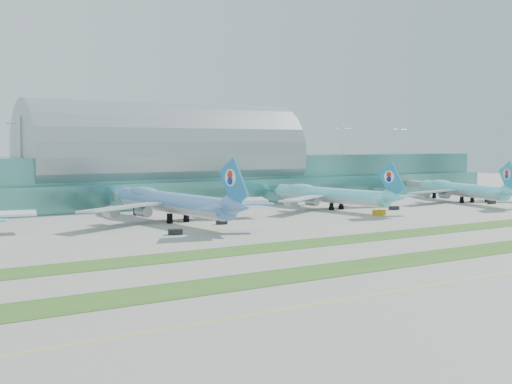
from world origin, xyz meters
TOP-DOWN VIEW (x-y plane):
  - ground at (0.00, 0.00)m, footprint 700.00×700.00m
  - terminal at (0.01, 128.79)m, footprint 340.00×69.10m
  - grass_strip_near at (0.00, -28.00)m, footprint 420.00×12.00m
  - grass_strip_far at (0.00, 2.00)m, footprint 420.00×12.00m
  - taxiline_b at (0.00, -14.00)m, footprint 420.00×0.35m
  - taxiline_c at (0.00, 18.00)m, footprint 420.00×0.35m
  - taxiline_d at (0.00, 40.00)m, footprint 420.00×0.35m
  - airliner_b at (-27.38, 63.54)m, footprint 68.38×78.08m
  - airliner_c at (41.06, 67.42)m, footprint 59.48×68.05m
  - airliner_d at (108.67, 60.57)m, footprint 57.23×66.02m
  - gse_c at (-39.18, 34.57)m, footprint 4.46×3.37m
  - gse_d at (-17.25, 47.70)m, footprint 3.75×2.48m
  - gse_e at (42.70, 41.11)m, footprint 4.65×3.01m
  - gse_f at (60.24, 51.80)m, footprint 4.06×2.97m
  - gse_g at (117.27, 53.12)m, footprint 3.69×2.38m
  - gse_h at (112.29, 47.82)m, footprint 3.74×1.79m

SIDE VIEW (x-z plane):
  - ground at x=0.00m, z-range 0.00..0.00m
  - taxiline_b at x=0.00m, z-range 0.00..0.01m
  - taxiline_c at x=0.00m, z-range 0.00..0.01m
  - taxiline_d at x=0.00m, z-range 0.00..0.01m
  - grass_strip_near at x=0.00m, z-range 0.00..0.08m
  - grass_strip_far at x=0.00m, z-range 0.00..0.08m
  - gse_f at x=60.24m, z-range 0.00..1.42m
  - gse_h at x=112.29m, z-range 0.00..1.54m
  - gse_d at x=-17.25m, z-range 0.00..1.55m
  - gse_g at x=117.27m, z-range 0.00..1.57m
  - gse_c at x=-39.18m, z-range 0.00..1.59m
  - gse_e at x=42.70m, z-range 0.00..1.82m
  - airliner_d at x=108.67m, z-range -3.52..14.87m
  - airliner_c at x=41.06m, z-range -3.59..15.16m
  - airliner_b at x=-27.38m, z-range -4.12..17.37m
  - terminal at x=0.01m, z-range -3.77..32.23m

